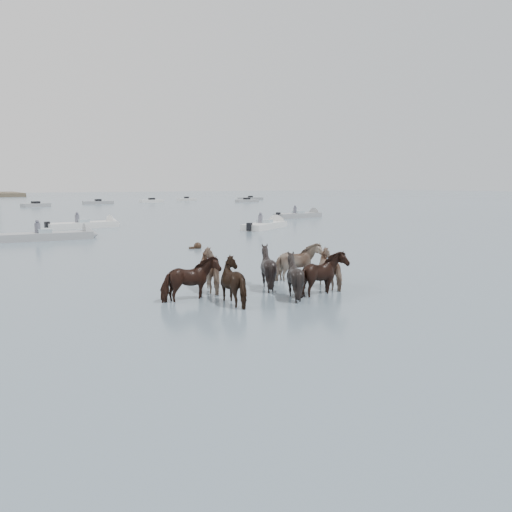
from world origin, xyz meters
TOP-DOWN VIEW (x-y plane):
  - ground at (0.00, 0.00)m, footprint 400.00×400.00m
  - pony_herd at (0.72, 0.94)m, footprint 7.02×4.23m
  - swimming_pony at (3.48, 13.04)m, footprint 0.72×0.44m
  - motorboat_b at (-2.30, 22.05)m, footprint 6.49×1.91m
  - motorboat_c at (1.81, 30.18)m, footprint 6.31×2.53m
  - motorboat_d at (14.10, 22.42)m, footprint 5.71×4.44m
  - motorboat_e at (24.30, 31.75)m, footprint 6.12×2.24m

SIDE VIEW (x-z plane):
  - ground at x=0.00m, z-range 0.00..0.00m
  - swimming_pony at x=3.48m, z-range -0.12..0.32m
  - motorboat_b at x=-2.30m, z-range -0.74..1.18m
  - motorboat_c at x=1.81m, z-range -0.74..1.18m
  - motorboat_e at x=24.30m, z-range -0.74..1.18m
  - motorboat_d at x=14.10m, z-range -0.74..1.18m
  - pony_herd at x=0.72m, z-range -0.23..1.44m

